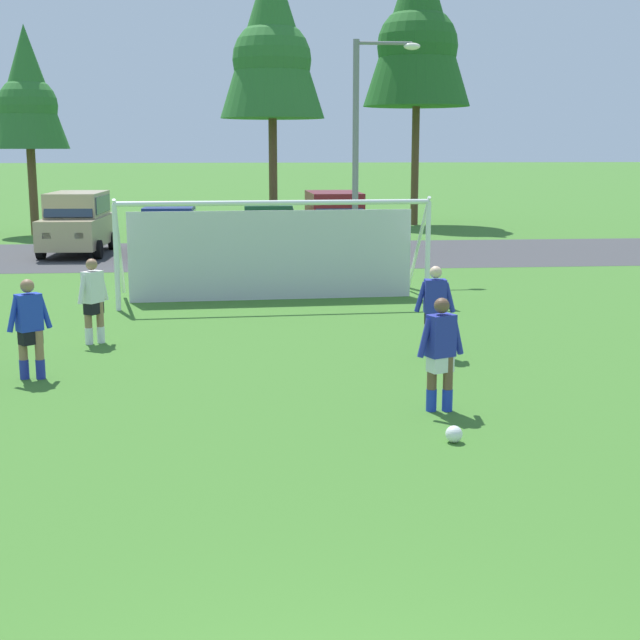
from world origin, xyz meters
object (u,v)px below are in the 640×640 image
object	(u,v)px
parked_car_slot_center_left	(269,228)
parked_car_slot_center	(334,222)
player_winger_left	(435,311)
parked_car_slot_left	(170,232)
street_lamp	(362,155)
player_midfield_center	(440,355)
player_striker_near	(30,329)
soccer_ball	(454,434)
parked_car_slot_far_left	(78,222)
soccer_goal	(273,248)
player_winger_right	(93,301)

from	to	relation	value
parked_car_slot_center_left	parked_car_slot_center	world-z (taller)	parked_car_slot_center
player_winger_left	parked_car_slot_left	world-z (taller)	parked_car_slot_left
street_lamp	parked_car_slot_left	bearing A→B (deg)	141.51
player_midfield_center	street_lamp	world-z (taller)	street_lamp
player_winger_left	player_striker_near	bearing A→B (deg)	-172.08
player_winger_left	soccer_ball	bearing A→B (deg)	-99.48
player_striker_near	parked_car_slot_far_left	bearing A→B (deg)	97.00
soccer_ball	parked_car_slot_left	size ratio (longest dim) A/B	0.05
player_striker_near	parked_car_slot_center_left	size ratio (longest dim) A/B	0.39
soccer_ball	soccer_goal	world-z (taller)	soccer_goal
player_striker_near	parked_car_slot_far_left	size ratio (longest dim) A/B	0.35
player_winger_left	street_lamp	bearing A→B (deg)	89.05
player_winger_right	parked_car_slot_left	xyz separation A→B (m)	(0.50, 13.73, 0.05)
parked_car_slot_left	parked_car_slot_center	xyz separation A→B (m)	(5.71, 0.58, 0.24)
soccer_goal	player_midfield_center	xyz separation A→B (m)	(1.96, -9.56, -0.47)
player_striker_near	player_winger_left	world-z (taller)	same
player_striker_near	player_midfield_center	bearing A→B (deg)	-21.25
player_striker_near	parked_car_slot_center	world-z (taller)	parked_car_slot_center
player_midfield_center	player_winger_left	world-z (taller)	same
soccer_ball	player_winger_right	distance (m)	8.46
parked_car_slot_left	parked_car_slot_center_left	world-z (taller)	same
parked_car_slot_center	street_lamp	distance (m)	5.80
soccer_goal	player_winger_right	xyz separation A→B (m)	(-3.62, -4.53, -0.47)
player_striker_near	parked_car_slot_left	world-z (taller)	parked_car_slot_left
parked_car_slot_center_left	player_winger_right	bearing A→B (deg)	-104.93
soccer_goal	player_winger_right	size ratio (longest dim) A/B	4.58
parked_car_slot_left	street_lamp	size ratio (longest dim) A/B	0.63
player_midfield_center	player_winger_right	bearing A→B (deg)	137.93
soccer_goal	player_striker_near	distance (m)	8.32
player_midfield_center	soccer_goal	bearing A→B (deg)	101.57
soccer_goal	player_midfield_center	distance (m)	9.77
parked_car_slot_far_left	soccer_ball	bearing A→B (deg)	-68.99
soccer_goal	parked_car_slot_center_left	xyz separation A→B (m)	(0.29, 10.15, -0.42)
soccer_ball	parked_car_slot_far_left	distance (m)	22.98
soccer_ball	parked_car_slot_far_left	xyz separation A→B (m)	(-8.23, 21.43, 1.00)
parked_car_slot_center_left	street_lamp	distance (m)	6.72
soccer_ball	street_lamp	size ratio (longest dim) A/B	0.03
player_winger_left	soccer_goal	bearing A→B (deg)	112.96
player_winger_right	parked_car_slot_left	distance (m)	13.74
player_winger_left	parked_car_slot_far_left	bearing A→B (deg)	118.42
soccer_goal	parked_car_slot_far_left	distance (m)	12.27
soccer_goal	player_winger_right	distance (m)	5.81
player_winger_left	street_lamp	distance (m)	11.02
soccer_ball	parked_car_slot_center	distance (m)	20.77
player_striker_near	player_winger_right	bearing A→B (deg)	76.90
soccer_goal	parked_car_slot_center	distance (m)	10.12
soccer_goal	parked_car_slot_far_left	world-z (taller)	soccer_goal
soccer_ball	soccer_goal	bearing A→B (deg)	99.49
player_winger_right	parked_car_slot_center	bearing A→B (deg)	66.53
player_midfield_center	parked_car_slot_center_left	world-z (taller)	parked_car_slot_center_left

